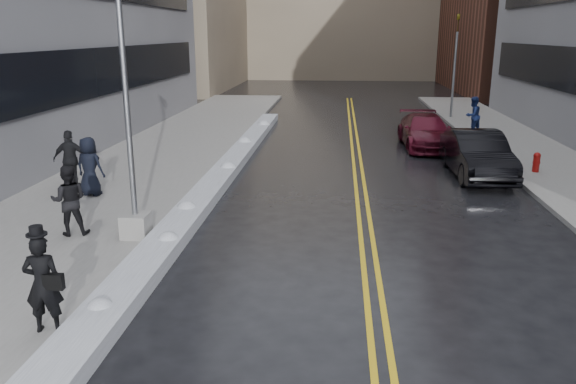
% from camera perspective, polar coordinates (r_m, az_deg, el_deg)
% --- Properties ---
extents(ground, '(160.00, 160.00, 0.00)m').
position_cam_1_polar(ground, '(12.16, -3.40, -8.98)').
color(ground, black).
rests_on(ground, ground).
extents(sidewalk_west, '(5.50, 50.00, 0.15)m').
position_cam_1_polar(sidewalk_west, '(22.76, -14.09, 2.64)').
color(sidewalk_west, gray).
rests_on(sidewalk_west, ground).
extents(sidewalk_east, '(4.00, 50.00, 0.15)m').
position_cam_1_polar(sidewalk_east, '(23.04, 26.15, 1.63)').
color(sidewalk_east, gray).
rests_on(sidewalk_east, ground).
extents(lane_line_left, '(0.12, 50.00, 0.01)m').
position_cam_1_polar(lane_line_left, '(21.53, 6.76, 2.07)').
color(lane_line_left, gold).
rests_on(lane_line_left, ground).
extents(lane_line_right, '(0.12, 50.00, 0.01)m').
position_cam_1_polar(lane_line_right, '(21.54, 7.56, 2.05)').
color(lane_line_right, gold).
rests_on(lane_line_right, ground).
extents(snow_ridge, '(0.90, 30.00, 0.34)m').
position_cam_1_polar(snow_ridge, '(19.97, -6.98, 1.46)').
color(snow_ridge, silver).
rests_on(snow_ridge, ground).
extents(lamppost, '(0.65, 0.65, 7.62)m').
position_cam_1_polar(lamppost, '(14.08, -15.79, 4.75)').
color(lamppost, gray).
rests_on(lamppost, sidewalk_west).
extents(fire_hydrant, '(0.26, 0.26, 0.73)m').
position_cam_1_polar(fire_hydrant, '(22.60, 23.93, 2.88)').
color(fire_hydrant, maroon).
rests_on(fire_hydrant, sidewalk_east).
extents(traffic_signal, '(0.16, 0.20, 6.00)m').
position_cam_1_polar(traffic_signal, '(35.60, 16.60, 12.52)').
color(traffic_signal, gray).
rests_on(traffic_signal, sidewalk_east).
extents(pedestrian_fedora, '(0.70, 0.52, 1.75)m').
position_cam_1_polar(pedestrian_fedora, '(10.44, -23.63, -8.55)').
color(pedestrian_fedora, black).
rests_on(pedestrian_fedora, sidewalk_west).
extents(pedestrian_b, '(1.04, 0.91, 1.81)m').
position_cam_1_polar(pedestrian_b, '(15.11, -21.36, -0.79)').
color(pedestrian_b, black).
rests_on(pedestrian_b, sidewalk_west).
extents(pedestrian_c, '(1.01, 0.76, 1.85)m').
position_cam_1_polar(pedestrian_c, '(18.60, -19.52, 2.46)').
color(pedestrian_c, black).
rests_on(pedestrian_c, sidewalk_west).
extents(pedestrian_d, '(1.18, 0.64, 1.92)m').
position_cam_1_polar(pedestrian_d, '(19.72, -21.19, 3.11)').
color(pedestrian_d, black).
rests_on(pedestrian_d, sidewalk_west).
extents(pedestrian_east, '(1.16, 1.13, 1.89)m').
position_cam_1_polar(pedestrian_east, '(29.87, 18.26, 7.38)').
color(pedestrian_east, navy).
rests_on(pedestrian_east, sidewalk_east).
extents(car_black, '(1.90, 5.08, 1.66)m').
position_cam_1_polar(car_black, '(21.61, 18.65, 3.64)').
color(car_black, black).
rests_on(car_black, ground).
extents(car_maroon, '(2.23, 5.17, 1.48)m').
position_cam_1_polar(car_maroon, '(26.60, 13.78, 6.00)').
color(car_maroon, '#410A17').
rests_on(car_maroon, ground).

